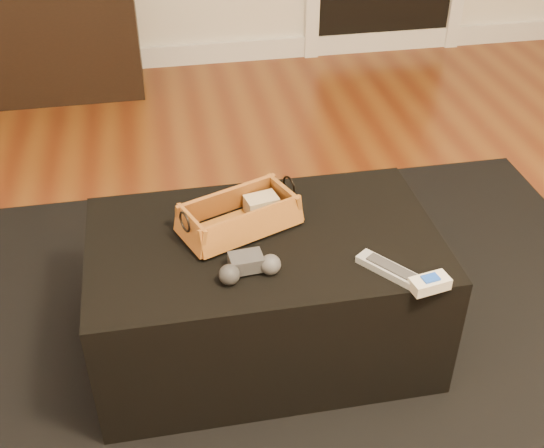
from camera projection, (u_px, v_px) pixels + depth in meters
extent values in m
cube|color=white|center=(170.00, 56.00, 4.00)|extent=(5.00, 0.04, 0.12)
cube|color=black|center=(268.00, 355.00, 2.14)|extent=(2.60, 2.00, 0.01)
cube|color=black|center=(264.00, 293.00, 2.06)|extent=(1.00, 0.60, 0.42)
cube|color=black|center=(237.00, 227.00, 1.94)|extent=(0.18, 0.12, 0.02)
cube|color=#C6AE89|center=(261.00, 204.00, 2.01)|extent=(0.11, 0.08, 0.05)
cube|color=#A76C25|center=(240.00, 227.00, 1.97)|extent=(0.33, 0.24, 0.01)
cube|color=brown|center=(226.00, 201.00, 1.99)|extent=(0.31, 0.15, 0.09)
cube|color=#AF6627|center=(253.00, 226.00, 1.89)|extent=(0.31, 0.15, 0.09)
cube|color=#955621|center=(285.00, 197.00, 2.01)|extent=(0.09, 0.16, 0.09)
cube|color=#AF6027|center=(190.00, 231.00, 1.87)|extent=(0.09, 0.16, 0.09)
torus|color=black|center=(289.00, 186.00, 1.99)|extent=(0.03, 0.06, 0.06)
torus|color=black|center=(185.00, 222.00, 1.84)|extent=(0.03, 0.06, 0.06)
cube|color=#303033|center=(246.00, 262.00, 1.80)|extent=(0.09, 0.07, 0.04)
sphere|color=#28282A|center=(229.00, 275.00, 1.76)|extent=(0.07, 0.07, 0.06)
sphere|color=#3B3B3E|center=(271.00, 265.00, 1.79)|extent=(0.07, 0.07, 0.06)
cube|color=#ABAFB3|center=(394.00, 272.00, 1.80)|extent=(0.17, 0.20, 0.02)
cube|color=#2E2E31|center=(394.00, 268.00, 1.79)|extent=(0.12, 0.15, 0.00)
cube|color=beige|center=(430.00, 284.00, 1.75)|extent=(0.11, 0.07, 0.03)
cube|color=blue|center=(431.00, 278.00, 1.74)|extent=(0.05, 0.04, 0.01)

